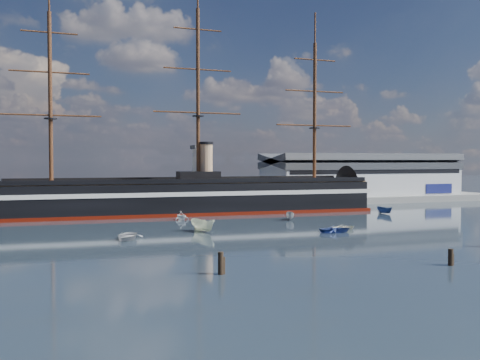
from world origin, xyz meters
name	(u,v)px	position (x,y,z in m)	size (l,w,h in m)	color
ground	(231,222)	(0.00, 40.00, 0.00)	(600.00, 600.00, 0.00)	#1F2E38
quay	(223,206)	(10.00, 76.00, 0.00)	(180.00, 18.00, 2.00)	slate
warehouse	(361,176)	(58.00, 80.00, 7.98)	(63.00, 21.00, 11.60)	#B7BABC
quay_tower	(202,172)	(3.00, 73.00, 9.75)	(5.00, 5.00, 15.00)	silver
warship	(184,197)	(-5.32, 60.00, 4.04)	(113.33, 21.48, 53.94)	black
motorboat_a	(203,232)	(-10.11, 26.67, 0.00)	(7.36, 2.70, 2.94)	white
motorboat_b	(335,233)	(11.96, 17.43, 0.00)	(3.52, 1.41, 1.64)	navy
motorboat_c	(290,220)	(13.08, 38.53, 0.00)	(5.39, 1.97, 2.15)	#969696
motorboat_d	(181,220)	(-9.18, 46.68, 0.00)	(5.90, 2.56, 2.16)	white
motorboat_e	(344,230)	(15.19, 19.79, 0.00)	(2.87, 1.15, 1.34)	silver
motorboat_f	(385,214)	(40.43, 42.73, 0.00)	(5.42, 1.99, 2.17)	navy
motorboat_g	(127,240)	(-24.56, 21.62, 0.00)	(3.81, 1.53, 1.78)	silver
piling_near_left	(221,274)	(-18.38, -8.83, 0.00)	(0.64, 0.64, 3.28)	black
piling_near_mid	(451,265)	(9.98, -13.73, 0.00)	(0.64, 0.64, 2.77)	black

